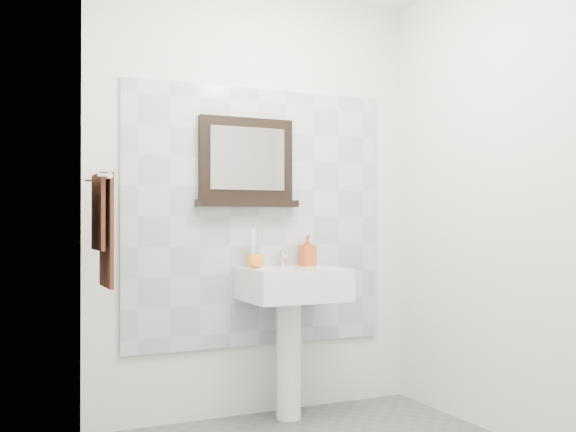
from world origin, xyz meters
The scene contains 12 objects.
back_wall centered at (0.00, 1.10, 1.25)m, with size 2.00×0.01×2.50m, color silver.
front_wall centered at (0.00, -1.10, 1.25)m, with size 2.00×0.01×2.50m, color silver.
left_wall centered at (-1.00, 0.00, 1.25)m, with size 0.01×2.20×2.50m, color silver.
right_wall centered at (1.00, 0.00, 1.25)m, with size 0.01×2.20×2.50m, color silver.
splashback centered at (0.00, 1.09, 1.15)m, with size 1.60×0.02×1.50m, color #ADB6BB.
pedestal_sink centered at (0.12, 0.87, 0.68)m, with size 0.55×0.44×0.96m.
toothbrush_cup centered at (-0.06, 0.98, 0.90)m, with size 0.10×0.10×0.08m, color orange.
toothbrushes centered at (-0.07, 0.98, 0.98)m, with size 0.05×0.04×0.21m.
soap_dispenser centered at (0.28, 1.01, 0.95)m, with size 0.08×0.08×0.18m, color red.
framed_mirror centered at (-0.09, 1.06, 1.45)m, with size 0.61×0.11×0.51m.
towel_bar centered at (-0.95, 0.78, 1.33)m, with size 0.07×0.40×0.03m.
hand_towel centered at (-0.94, 0.78, 1.12)m, with size 0.06×0.30×0.55m.
Camera 1 is at (-1.50, -2.56, 1.12)m, focal length 42.00 mm.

